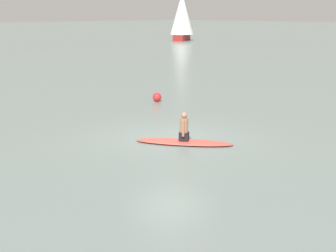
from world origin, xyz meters
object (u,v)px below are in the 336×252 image
person_paddler (184,128)px  buoy_marker (157,97)px  surfboard (184,142)px  sailboat_near_right (182,15)px

person_paddler → buoy_marker: person_paddler is taller
surfboard → sailboat_near_right: bearing=-80.5°
sailboat_near_right → buoy_marker: bearing=-167.3°
person_paddler → sailboat_near_right: (41.56, 41.01, 3.14)m
person_paddler → buoy_marker: bearing=-71.2°
person_paddler → sailboat_near_right: bearing=-80.5°
surfboard → person_paddler: 0.45m
sailboat_near_right → buoy_marker: sailboat_near_right is taller
surfboard → buoy_marker: 7.46m
sailboat_near_right → buoy_marker: (-37.16, -34.98, -3.44)m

